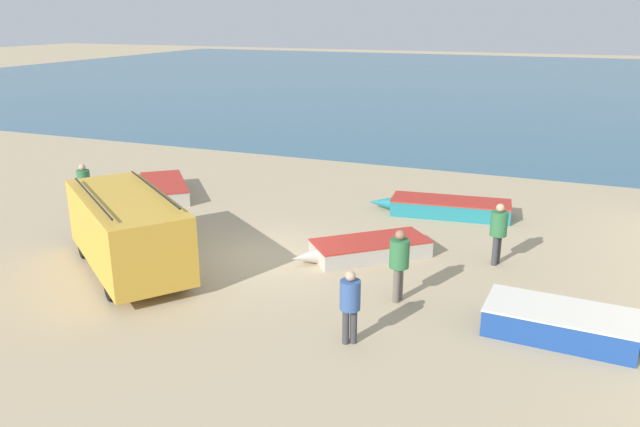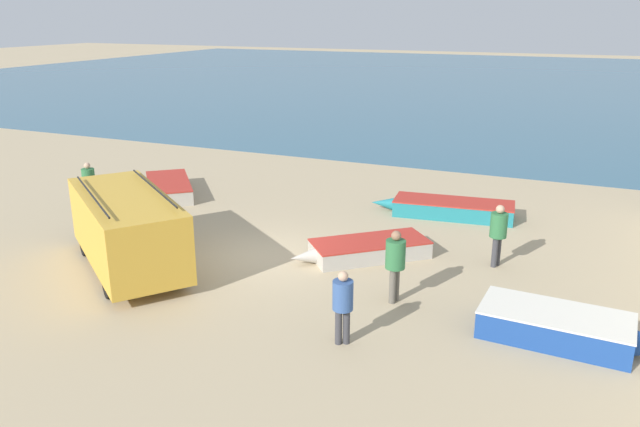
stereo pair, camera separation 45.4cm
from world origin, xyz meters
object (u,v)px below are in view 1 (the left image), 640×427
Objects in this scene: parked_van at (127,229)px; fisherman_2 at (499,228)px; fisherman_1 at (350,301)px; fishing_rowboat_1 at (164,188)px; fishing_rowboat_2 at (566,324)px; fisherman_0 at (399,259)px; fisherman_3 at (84,183)px; fishing_rowboat_3 at (367,249)px; fishing_rowboat_0 at (446,207)px.

fisherman_2 is at bearing -118.83° from parked_van.
parked_van reaches higher than fisherman_1.
fishing_rowboat_2 is (14.48, -5.98, 0.03)m from fishing_rowboat_1.
fishing_rowboat_2 is 3.88m from fisherman_0.
fisherman_3 is at bearing 171.59° from fishing_rowboat_2.
fisherman_2 reaches higher than fishing_rowboat_2.
fishing_rowboat_3 is 3.65m from fisherman_2.
parked_van reaches higher than fishing_rowboat_2.
fisherman_3 reaches higher than fishing_rowboat_1.
fishing_rowboat_3 is 2.15× the size of fisherman_3.
fishing_rowboat_1 is at bearing -171.21° from fisherman_2.
fisherman_1 is 12.78m from fisherman_3.
fisherman_2 reaches higher than fisherman_3.
fishing_rowboat_2 is 1.05× the size of fishing_rowboat_3.
fishing_rowboat_0 is 10.57m from fishing_rowboat_1.
fishing_rowboat_0 is at bearing -146.86° from fishing_rowboat_3.
fisherman_1 is (6.81, -1.52, -0.16)m from parked_van.
fishing_rowboat_0 is 2.94× the size of fisherman_3.
fisherman_1 is (-4.19, -1.96, 0.67)m from fishing_rowboat_2.
fishing_rowboat_0 is at bearing 101.80° from fisherman_0.
fishing_rowboat_3 is at bearing 67.80° from fishing_rowboat_0.
fishing_rowboat_3 is 2.00× the size of fisherman_0.
fisherman_2 is (2.14, -3.89, 0.77)m from fishing_rowboat_0.
fisherman_2 is (1.91, 3.24, -0.03)m from fisherman_0.
fisherman_1 is at bearing -89.84° from fisherman_0.
parked_van reaches higher than fisherman_0.
fisherman_0 is at bearing 85.43° from fishing_rowboat_0.
parked_van reaches higher than fisherman_2.
fishing_rowboat_3 is at bearing 155.64° from fishing_rowboat_2.
fishing_rowboat_0 is 1.30× the size of fishing_rowboat_2.
fisherman_3 is (-4.83, 3.77, -0.15)m from parked_van.
fisherman_0 is at bearing -157.83° from fishing_rowboat_1.
fisherman_2 is (12.60, -2.34, 0.77)m from fishing_rowboat_1.
fishing_rowboat_2 is at bearing 111.06° from fishing_rowboat_3.
parked_van is at bearing 168.15° from fishing_rowboat_1.
fisherman_3 is (-15.83, 3.32, 0.69)m from fishing_rowboat_2.
fisherman_3 is (-13.95, -0.31, -0.05)m from fisherman_2.
parked_van is 1.39× the size of fishing_rowboat_1.
fishing_rowboat_3 is at bearing -147.45° from fisherman_2.
parked_van is at bearing -163.48° from fisherman_0.
fisherman_0 is 12.40m from fisherman_3.
fishing_rowboat_0 is 2.81× the size of fisherman_2.
fisherman_1 is (10.29, -7.94, 0.70)m from fishing_rowboat_1.
fishing_rowboat_2 is 2.10× the size of fisherman_0.
fishing_rowboat_3 is 3.00m from fisherman_0.
fisherman_1 is at bearing -151.48° from fishing_rowboat_2.
fishing_rowboat_0 is at bearing 148.60° from fisherman_1.
fishing_rowboat_0 reaches higher than fishing_rowboat_3.
fisherman_3 is at bearing -43.88° from fishing_rowboat_3.
fisherman_0 reaches higher than fishing_rowboat_2.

